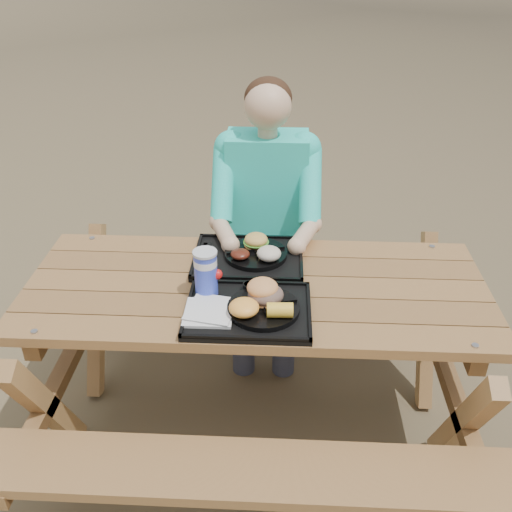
{
  "coord_description": "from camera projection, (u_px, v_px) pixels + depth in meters",
  "views": [
    {
      "loc": [
        0.09,
        -1.85,
        1.98
      ],
      "look_at": [
        0.0,
        0.0,
        0.88
      ],
      "focal_mm": 40.0,
      "sensor_mm": 36.0,
      "label": 1
    }
  ],
  "objects": [
    {
      "name": "potato_salad",
      "position": [
        269.0,
        254.0,
        2.3
      ],
      "size": [
        0.1,
        0.1,
        0.05
      ],
      "primitive_type": "ellipsoid",
      "color": "beige",
      "rests_on": "plate_far"
    },
    {
      "name": "tray_far",
      "position": [
        248.0,
        259.0,
        2.37
      ],
      "size": [
        0.45,
        0.35,
        0.02
      ],
      "primitive_type": "cube",
      "color": "black",
      "rests_on": "picnic_table"
    },
    {
      "name": "picnic_table",
      "position": [
        256.0,
        359.0,
        2.41
      ],
      "size": [
        1.8,
        1.49,
        0.75
      ],
      "primitive_type": null,
      "color": "#999999",
      "rests_on": "ground"
    },
    {
      "name": "cutlery_far",
      "position": [
        207.0,
        253.0,
        2.39
      ],
      "size": [
        0.05,
        0.19,
        0.01
      ],
      "primitive_type": "cube",
      "rotation": [
        0.0,
        0.0,
        0.1
      ],
      "color": "black",
      "rests_on": "tray_far"
    },
    {
      "name": "diner",
      "position": [
        267.0,
        231.0,
        2.84
      ],
      "size": [
        0.48,
        0.84,
        1.28
      ],
      "primitive_type": null,
      "color": "teal",
      "rests_on": "ground"
    },
    {
      "name": "burger",
      "position": [
        256.0,
        237.0,
        2.38
      ],
      "size": [
        0.1,
        0.1,
        0.09
      ],
      "primitive_type": null,
      "color": "gold",
      "rests_on": "plate_far"
    },
    {
      "name": "sandwich",
      "position": [
        266.0,
        286.0,
        2.03
      ],
      "size": [
        0.12,
        0.12,
        0.12
      ],
      "primitive_type": null,
      "color": "#DE8E4E",
      "rests_on": "plate_near"
    },
    {
      "name": "mac_cheese",
      "position": [
        244.0,
        308.0,
        1.98
      ],
      "size": [
        0.11,
        0.11,
        0.05
      ],
      "primitive_type": "ellipsoid",
      "color": "#FFB143",
      "rests_on": "plate_near"
    },
    {
      "name": "baked_beans",
      "position": [
        240.0,
        254.0,
        2.31
      ],
      "size": [
        0.08,
        0.08,
        0.04
      ],
      "primitive_type": "ellipsoid",
      "color": "#501B10",
      "rests_on": "plate_far"
    },
    {
      "name": "plate_near",
      "position": [
        263.0,
        308.0,
        2.04
      ],
      "size": [
        0.26,
        0.26,
        0.02
      ],
      "primitive_type": "cylinder",
      "color": "black",
      "rests_on": "tray_near"
    },
    {
      "name": "ground",
      "position": [
        256.0,
        422.0,
        2.6
      ],
      "size": [
        60.0,
        60.0,
        0.0
      ],
      "primitive_type": "plane",
      "color": "#999999",
      "rests_on": "ground"
    },
    {
      "name": "corn_cob",
      "position": [
        280.0,
        310.0,
        1.96
      ],
      "size": [
        0.09,
        0.09,
        0.05
      ],
      "primitive_type": null,
      "rotation": [
        0.0,
        0.0,
        0.04
      ],
      "color": "yellow",
      "rests_on": "plate_near"
    },
    {
      "name": "condiment_mustard",
      "position": [
        267.0,
        288.0,
        2.14
      ],
      "size": [
        0.05,
        0.05,
        0.03
      ],
      "primitive_type": "cylinder",
      "color": "yellow",
      "rests_on": "tray_near"
    },
    {
      "name": "napkin_stack",
      "position": [
        209.0,
        312.0,
        2.02
      ],
      "size": [
        0.17,
        0.17,
        0.02
      ],
      "primitive_type": "cube",
      "rotation": [
        0.0,
        0.0,
        0.01
      ],
      "color": "silver",
      "rests_on": "tray_near"
    },
    {
      "name": "tray_near",
      "position": [
        248.0,
        311.0,
        2.05
      ],
      "size": [
        0.45,
        0.35,
        0.02
      ],
      "primitive_type": "cube",
      "color": "black",
      "rests_on": "picnic_table"
    },
    {
      "name": "soda_cup",
      "position": [
        206.0,
        274.0,
        2.09
      ],
      "size": [
        0.08,
        0.08,
        0.17
      ],
      "primitive_type": "cylinder",
      "color": "#1B32CD",
      "rests_on": "tray_near"
    },
    {
      "name": "plate_far",
      "position": [
        256.0,
        254.0,
        2.37
      ],
      "size": [
        0.26,
        0.26,
        0.02
      ],
      "primitive_type": "cylinder",
      "color": "black",
      "rests_on": "tray_far"
    },
    {
      "name": "condiment_bbq",
      "position": [
        250.0,
        287.0,
        2.14
      ],
      "size": [
        0.05,
        0.05,
        0.03
      ],
      "primitive_type": "cylinder",
      "color": "#320A05",
      "rests_on": "tray_near"
    }
  ]
}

